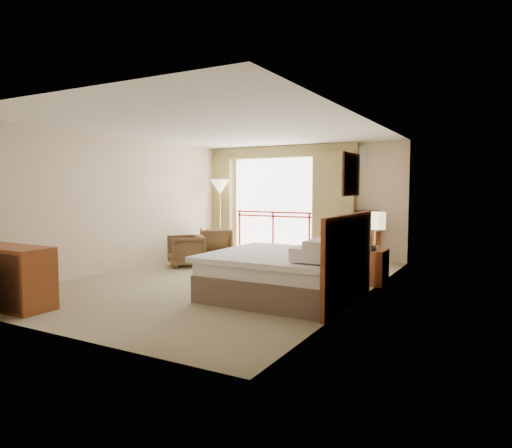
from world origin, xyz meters
The scene contains 29 objects.
floor centered at (0.00, 0.00, 0.00)m, with size 7.00×7.00×0.00m, color gray.
ceiling centered at (0.00, 0.00, 2.70)m, with size 7.00×7.00×0.00m, color white.
wall_back centered at (0.00, 3.50, 1.35)m, with size 5.00×5.00×0.00m, color beige.
wall_front centered at (0.00, -3.50, 1.35)m, with size 5.00×5.00×0.00m, color beige.
wall_left centered at (-2.50, 0.00, 1.35)m, with size 7.00×7.00×0.00m, color beige.
wall_right centered at (2.50, 0.00, 1.35)m, with size 7.00×7.00×0.00m, color beige.
balcony_door centered at (-0.80, 3.48, 1.20)m, with size 2.40×2.40×0.00m, color white.
balcony_railing centered at (-0.80, 3.46, 0.81)m, with size 2.09×0.03×1.02m.
curtain_left centered at (-2.45, 3.35, 1.25)m, with size 1.00×0.26×2.50m, color olive.
curtain_right centered at (0.85, 3.35, 1.25)m, with size 1.00×0.26×2.50m, color olive.
valance centered at (-0.80, 3.38, 2.55)m, with size 4.40×0.22×0.28m, color olive.
hvac_vent centered at (1.30, 3.47, 2.35)m, with size 0.50×0.04×0.50m, color silver.
bed centered at (1.50, -0.60, 0.38)m, with size 2.13×2.06×0.97m.
headboard centered at (2.46, -0.60, 0.65)m, with size 0.06×2.10×1.30m, color brown.
framed_art centered at (2.47, -0.60, 1.85)m, with size 0.04×0.72×0.60m.
nightstand centered at (2.41, 0.97, 0.30)m, with size 0.42×0.50×0.60m, color brown.
table_lamp centered at (2.41, 1.02, 1.09)m, with size 0.35×0.35×0.63m.
phone centered at (2.36, 0.82, 0.65)m, with size 0.20×0.16×0.09m, color black.
desk centered at (1.38, 3.21, 0.57)m, with size 1.13×0.54×0.74m.
tv centered at (1.68, 3.16, 0.95)m, with size 0.47×0.38×0.43m.
coffee_maker centered at (1.03, 3.17, 0.86)m, with size 0.11×0.11×0.25m, color black.
cup centered at (1.18, 3.12, 0.78)m, with size 0.07×0.07×0.10m, color white.
wastebasket centered at (0.97, 2.81, 0.16)m, with size 0.26×0.26×0.33m, color black.
armchair_far centered at (-1.76, 2.30, 0.00)m, with size 0.74×0.76×0.69m, color #49341E.
armchair_near centered at (-1.55, 0.84, 0.00)m, with size 0.71×0.73×0.66m, color #49341E.
side_table centered at (-1.82, 1.40, 0.40)m, with size 0.54×0.54×0.59m.
book centered at (-1.82, 1.40, 0.59)m, with size 0.18×0.24×0.02m, color white.
floor_lamp centered at (-2.03, 2.88, 1.62)m, with size 0.48×0.48×1.88m.
dresser centered at (-1.59, -3.03, 0.43)m, with size 1.29×0.55×0.86m.
Camera 1 is at (4.41, -6.83, 1.66)m, focal length 32.00 mm.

